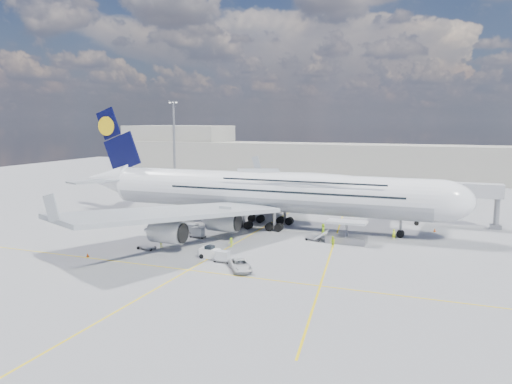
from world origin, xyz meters
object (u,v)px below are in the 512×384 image
(dolly_nose_far, at_px, (223,256))
(crew_wing, at_px, (161,242))
(dolly_row_b, at_px, (198,232))
(cone_wing_right_inner, at_px, (165,233))
(service_van, at_px, (240,265))
(crew_van, at_px, (323,229))
(cargo_loader, at_px, (345,235))
(catering_truck_outer, at_px, (273,192))
(jet_bridge, at_px, (434,191))
(crew_tug, at_px, (231,242))
(catering_truck_inner, at_px, (278,198))
(crew_loader, at_px, (333,242))
(dolly_row_c, at_px, (192,228))
(dolly_row_a, at_px, (147,247))
(light_mast, at_px, (174,145))
(cone_wing_left_outer, at_px, (241,202))
(cone_wing_left_inner, at_px, (235,211))
(airliner, at_px, (266,191))
(cone_wing_right_outer, at_px, (88,255))
(cone_nose, at_px, (435,230))
(dolly_back, at_px, (156,235))
(cone_tail, at_px, (109,220))
(dolly_nose_near, at_px, (313,239))
(crew_nose, at_px, (394,234))
(baggage_tug, at_px, (210,253))

(dolly_nose_far, relative_size, crew_wing, 1.48)
(dolly_row_b, bearing_deg, cone_wing_right_inner, -174.78)
(dolly_row_b, relative_size, service_van, 0.52)
(crew_van, bearing_deg, crew_wing, 105.03)
(cargo_loader, xyz_separation_m, catering_truck_outer, (-26.41, 39.48, 0.59))
(jet_bridge, relative_size, crew_tug, 12.19)
(catering_truck_inner, distance_m, crew_loader, 40.30)
(dolly_row_c, distance_m, crew_loader, 25.79)
(dolly_row_a, bearing_deg, light_mast, 140.73)
(dolly_row_a, distance_m, cone_wing_left_outer, 46.20)
(jet_bridge, bearing_deg, crew_wing, -141.52)
(crew_wing, xyz_separation_m, crew_van, (22.05, 18.08, 0.13))
(dolly_row_a, height_order, dolly_row_b, dolly_row_b)
(crew_loader, height_order, crew_van, crew_van)
(cone_wing_left_inner, bearing_deg, crew_wing, -87.87)
(light_mast, xyz_separation_m, crew_wing, (29.94, -55.75, -12.34))
(dolly_nose_far, relative_size, cone_wing_right_inner, 4.47)
(airliner, bearing_deg, crew_wing, -116.43)
(airliner, height_order, cargo_loader, airliner)
(light_mast, xyz_separation_m, catering_truck_inner, (34.71, -11.44, -11.32))
(crew_wing, height_order, cone_wing_right_outer, crew_wing)
(dolly_row_c, height_order, crew_wing, crew_wing)
(catering_truck_outer, bearing_deg, catering_truck_inner, -62.81)
(cone_nose, bearing_deg, dolly_row_a, -144.84)
(airliner, bearing_deg, light_mast, 139.00)
(dolly_back, distance_m, crew_tug, 15.15)
(catering_truck_inner, distance_m, catering_truck_outer, 9.80)
(airliner, xyz_separation_m, cone_tail, (-31.14, -6.59, -6.61))
(light_mast, bearing_deg, dolly_nose_near, -39.51)
(light_mast, relative_size, dolly_nose_far, 9.94)
(cone_nose, relative_size, cone_wing_right_outer, 1.08)
(dolly_row_b, distance_m, cone_wing_left_inner, 24.38)
(airliner, xyz_separation_m, crew_wing, (-10.32, -20.75, -6.00))
(cargo_loader, bearing_deg, crew_van, 137.41)
(light_mast, xyz_separation_m, service_van, (46.59, -62.69, -12.46))
(cone_wing_left_inner, bearing_deg, crew_loader, -39.94)
(cone_wing_left_outer, xyz_separation_m, cone_tail, (-16.04, -30.03, 0.02))
(cargo_loader, relative_size, catering_truck_inner, 1.19)
(crew_nose, xyz_separation_m, cone_wing_right_outer, (-41.33, -27.49, -0.64))
(light_mast, bearing_deg, catering_truck_outer, -4.94)
(dolly_nose_far, relative_size, catering_truck_outer, 0.39)
(baggage_tug, bearing_deg, crew_van, 65.07)
(airliner, distance_m, dolly_row_a, 26.36)
(cargo_loader, height_order, dolly_back, cargo_loader)
(cone_wing_left_inner, bearing_deg, dolly_row_b, -81.71)
(light_mast, bearing_deg, cone_wing_left_outer, -24.67)
(dolly_row_c, xyz_separation_m, crew_wing, (0.18, -10.70, -0.02))
(dolly_nose_far, xyz_separation_m, crew_wing, (-12.71, 4.09, -0.01))
(crew_van, height_order, cone_wing_right_outer, crew_van)
(light_mast, bearing_deg, baggage_tug, -55.68)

